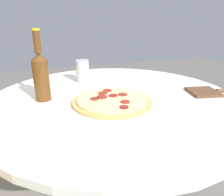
# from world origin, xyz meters

# --- Properties ---
(table) EXTENTS (1.06, 1.06, 0.76)m
(table) POSITION_xyz_m (0.00, 0.00, 0.61)
(table) COLOR silver
(table) RESTS_ON ground_plane
(pizza) EXTENTS (0.31, 0.31, 0.02)m
(pizza) POSITION_xyz_m (-0.05, 0.03, 0.77)
(pizza) COLOR tan
(pizza) RESTS_ON table
(beer_bottle) EXTENTS (0.06, 0.06, 0.28)m
(beer_bottle) POSITION_xyz_m (0.07, 0.28, 0.87)
(beer_bottle) COLOR #563314
(beer_bottle) RESTS_ON table
(pizza_paddle) EXTENTS (0.15, 0.25, 0.02)m
(pizza_paddle) POSITION_xyz_m (-0.09, -0.42, 0.77)
(pizza_paddle) COLOR brown
(pizza_paddle) RESTS_ON table
(drinking_glass) EXTENTS (0.07, 0.07, 0.11)m
(drinking_glass) POSITION_xyz_m (0.27, 0.07, 0.82)
(drinking_glass) COLOR #ADBCC6
(drinking_glass) RESTS_ON table
(napkin) EXTENTS (0.18, 0.15, 0.01)m
(napkin) POSITION_xyz_m (-0.16, 0.34, 0.77)
(napkin) COLOR white
(napkin) RESTS_ON table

